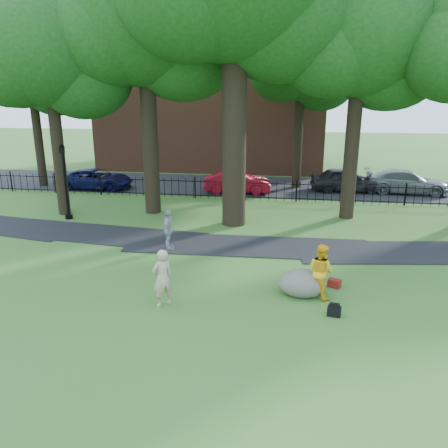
% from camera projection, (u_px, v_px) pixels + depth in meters
% --- Properties ---
extents(ground, '(120.00, 120.00, 0.00)m').
position_uv_depth(ground, '(206.00, 284.00, 14.47)').
color(ground, '#376523').
rests_on(ground, ground).
extents(footpath, '(36.07, 3.85, 0.03)m').
position_uv_depth(footpath, '(248.00, 246.00, 18.02)').
color(footpath, black).
rests_on(footpath, ground).
extents(street, '(80.00, 7.00, 0.02)m').
position_uv_depth(street, '(251.00, 186.00, 29.61)').
color(street, black).
rests_on(street, ground).
extents(iron_fence, '(44.00, 0.04, 1.20)m').
position_uv_depth(iron_fence, '(245.00, 190.00, 25.66)').
color(iron_fence, black).
rests_on(iron_fence, ground).
extents(brick_building, '(18.00, 8.00, 12.00)m').
position_uv_depth(brick_building, '(213.00, 94.00, 36.03)').
color(brick_building, brown).
rests_on(brick_building, ground).
extents(tree_row, '(26.82, 7.96, 12.42)m').
position_uv_depth(tree_row, '(250.00, 45.00, 19.99)').
color(tree_row, black).
rests_on(tree_row, ground).
extents(woman, '(0.76, 0.74, 1.76)m').
position_uv_depth(woman, '(162.00, 278.00, 12.78)').
color(woman, tan).
rests_on(woman, ground).
extents(man, '(1.06, 1.05, 1.72)m').
position_uv_depth(man, '(321.00, 271.00, 13.34)').
color(man, yellow).
rests_on(man, ground).
extents(pedestrian, '(0.55, 1.02, 1.66)m').
position_uv_depth(pedestrian, '(168.00, 230.00, 17.40)').
color(pedestrian, '#98999D').
rests_on(pedestrian, ground).
extents(boulder, '(1.67, 1.38, 0.87)m').
position_uv_depth(boulder, '(302.00, 282.00, 13.60)').
color(boulder, '#676156').
rests_on(boulder, ground).
extents(lamppost, '(0.37, 0.37, 3.73)m').
position_uv_depth(lamppost, '(65.00, 183.00, 21.43)').
color(lamppost, black).
rests_on(lamppost, ground).
extents(backpack, '(0.41, 0.30, 0.28)m').
position_uv_depth(backpack, '(334.00, 311.00, 12.37)').
color(backpack, black).
rests_on(backpack, ground).
extents(red_bag, '(0.47, 0.39, 0.27)m').
position_uv_depth(red_bag, '(334.00, 283.00, 14.20)').
color(red_bag, maroon).
rests_on(red_bag, ground).
extents(red_sedan, '(4.23, 1.64, 1.37)m').
position_uv_depth(red_sedan, '(238.00, 182.00, 27.42)').
color(red_sedan, maroon).
rests_on(red_sedan, ground).
extents(navy_van, '(4.66, 2.15, 1.29)m').
position_uv_depth(navy_van, '(97.00, 179.00, 28.61)').
color(navy_van, '#0C0F3D').
rests_on(navy_van, ground).
extents(grey_car, '(4.60, 2.09, 1.53)m').
position_uv_depth(grey_car, '(347.00, 180.00, 27.77)').
color(grey_car, black).
rests_on(grey_car, ground).
extents(silver_car, '(5.18, 2.45, 1.46)m').
position_uv_depth(silver_car, '(406.00, 182.00, 27.31)').
color(silver_car, gray).
rests_on(silver_car, ground).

